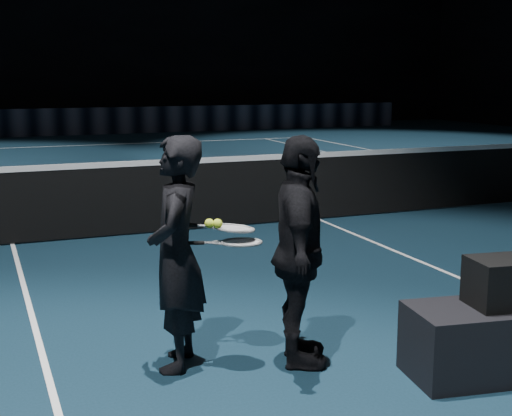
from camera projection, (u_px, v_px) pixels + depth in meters
The scene contains 10 objects.
floor at pixel (317, 219), 10.10m from camera, with size 36.00×36.00×0.00m, color black.
court_lines at pixel (317, 219), 10.10m from camera, with size 10.98×23.78×0.01m, color white, non-canonical shape.
net_mesh at pixel (318, 188), 10.01m from camera, with size 12.80×0.02×0.86m, color black.
net_tape at pixel (319, 155), 9.93m from camera, with size 12.80×0.03×0.07m, color white.
sponsor_backdrop at pixel (112, 121), 24.15m from camera, with size 22.00×0.15×0.90m, color black.
player_a at pixel (176, 254), 4.90m from camera, with size 0.59×0.39×1.63m, color black.
player_b at pixel (299, 252), 4.94m from camera, with size 0.95×0.40×1.63m, color black.
racket_lower at pixel (242, 242), 4.90m from camera, with size 0.68×0.22×0.03m, color black, non-canonical shape.
racket_upper at pixel (234, 228), 4.92m from camera, with size 0.68×0.22×0.03m, color black, non-canonical shape.
tennis_balls at pixel (213, 221), 4.87m from camera, with size 0.12×0.10×0.12m, color yellow, non-canonical shape.
Camera 1 is at (-4.48, -8.86, 2.04)m, focal length 50.00 mm.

